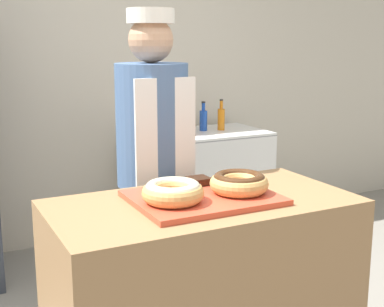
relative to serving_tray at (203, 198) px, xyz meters
name	(u,v)px	position (x,y,z in m)	size (l,w,h in m)	color
wall_back	(69,68)	(0.00, 2.13, 0.44)	(8.00, 0.06, 2.70)	beige
display_counter	(202,300)	(0.00, 0.00, -0.46)	(1.27, 0.65, 0.90)	#997047
serving_tray	(203,198)	(0.00, 0.00, 0.00)	(0.58, 0.46, 0.02)	#D84C33
donut_light_glaze	(173,191)	(-0.15, -0.04, 0.06)	(0.25, 0.25, 0.08)	tan
donut_chocolate_glaze	(239,182)	(0.15, -0.04, 0.06)	(0.25, 0.25, 0.08)	tan
brownie_back_left	(174,184)	(-0.06, 0.16, 0.03)	(0.09, 0.09, 0.03)	black
brownie_back_right	(199,181)	(0.06, 0.16, 0.03)	(0.09, 0.09, 0.03)	black
baker_person	(153,169)	(0.02, 0.59, -0.01)	(0.37, 0.37, 1.70)	#4C4C51
chest_freezer	(200,185)	(0.90, 1.74, -0.48)	(1.03, 0.59, 0.85)	white
bottle_red	(190,122)	(0.77, 1.66, 0.05)	(0.07, 0.07, 0.26)	red
bottle_blue	(203,119)	(0.95, 1.79, 0.03)	(0.06, 0.06, 0.23)	#1E4CB2
bottle_orange	(182,121)	(0.75, 1.75, 0.04)	(0.08, 0.08, 0.25)	orange
bottle_orange_b	(221,118)	(1.09, 1.75, 0.04)	(0.06, 0.06, 0.24)	orange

